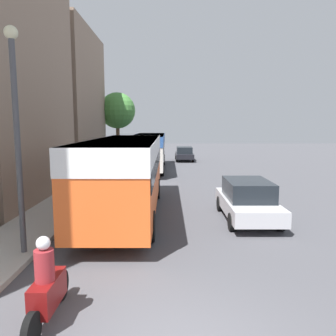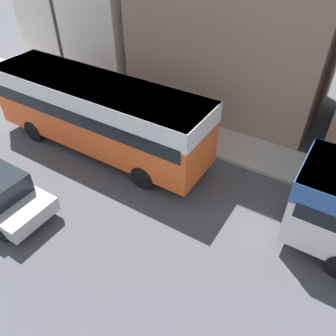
{
  "view_description": "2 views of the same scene",
  "coord_description": "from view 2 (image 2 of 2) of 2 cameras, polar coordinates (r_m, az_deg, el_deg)",
  "views": [
    {
      "loc": [
        -0.23,
        -4.66,
        3.76
      ],
      "look_at": [
        -0.27,
        14.47,
        1.2
      ],
      "focal_mm": 35.0,
      "sensor_mm": 36.0,
      "label": 1
    },
    {
      "loc": [
        6.73,
        17.6,
        8.75
      ],
      "look_at": [
        -0.47,
        13.08,
        1.77
      ],
      "focal_mm": 35.0,
      "sensor_mm": 36.0,
      "label": 2
    }
  ],
  "objects": [
    {
      "name": "bus_lead",
      "position": [
        14.17,
        -12.24,
        10.24
      ],
      "size": [
        2.62,
        10.01,
        3.17
      ],
      "color": "#EA5B23",
      "rests_on": "ground_plane"
    },
    {
      "name": "pedestrian_near_curb",
      "position": [
        13.53,
        24.95,
        0.82
      ],
      "size": [
        0.33,
        0.33,
        1.85
      ],
      "color": "#232838",
      "rests_on": "sidewalk"
    },
    {
      "name": "lamp_post",
      "position": [
        18.01,
        -18.77,
        21.58
      ],
      "size": [
        0.36,
        0.36,
        6.18
      ],
      "color": "#47474C",
      "rests_on": "sidewalk"
    },
    {
      "name": "motorcycle_behind_lead",
      "position": [
        20.52,
        -26.68,
        12.06
      ],
      "size": [
        0.38,
        2.24,
        1.73
      ],
      "color": "maroon",
      "rests_on": "ground_plane"
    },
    {
      "name": "sidewalk",
      "position": [
        22.91,
        -22.83,
        14.13
      ],
      "size": [
        2.2,
        120.0,
        0.15
      ],
      "color": "#B2ADA3",
      "rests_on": "ground_plane"
    }
  ]
}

